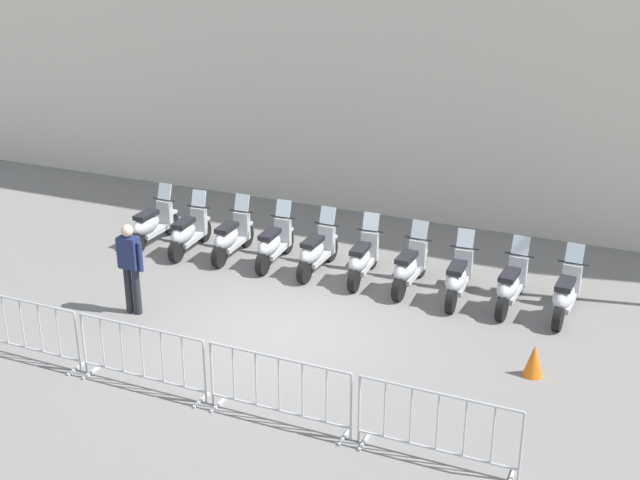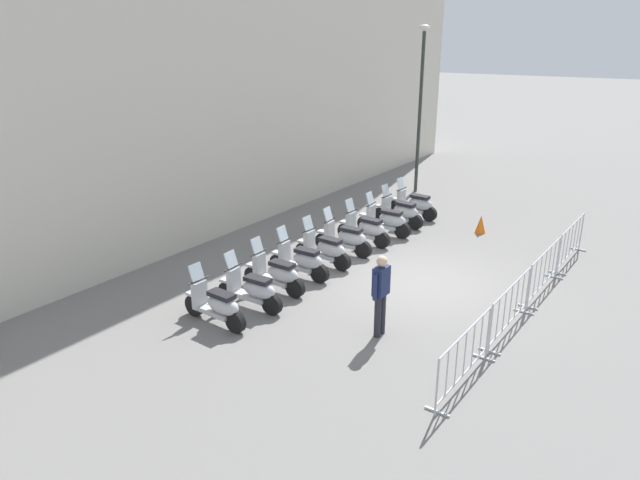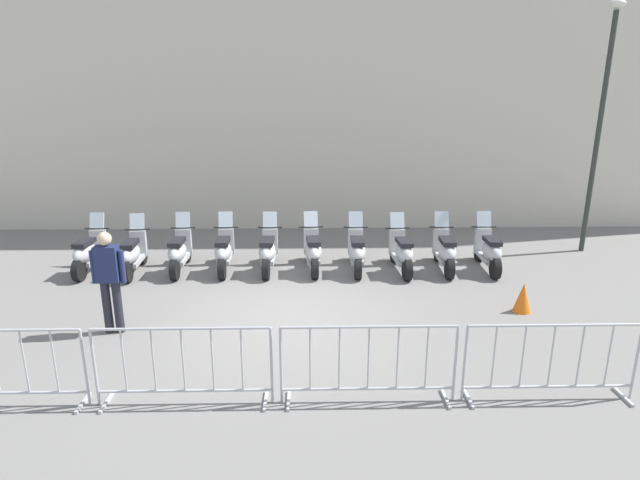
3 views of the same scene
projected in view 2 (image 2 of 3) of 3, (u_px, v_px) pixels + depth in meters
ground_plane at (421, 282)px, 14.67m from camera, size 120.00×120.00×0.00m
building_facade at (188, 6)px, 16.56m from camera, size 27.92×7.88×12.79m
motorcycle_0 at (217, 305)px, 12.50m from camera, size 0.71×1.71×1.24m
motorcycle_1 at (252, 290)px, 13.20m from camera, size 0.61×1.72×1.24m
motorcycle_2 at (276, 274)px, 14.02m from camera, size 0.65×1.72×1.24m
motorcycle_3 at (301, 261)px, 14.78m from camera, size 0.63×1.72×1.24m
motorcycle_4 at (325, 249)px, 15.52m from camera, size 0.70×1.71×1.24m
motorcycle_5 at (346, 238)px, 16.29m from camera, size 0.60×1.72×1.24m
motorcycle_6 at (366, 229)px, 17.01m from camera, size 0.71×1.71×1.24m
motorcycle_7 at (386, 221)px, 17.72m from camera, size 0.62×1.72×1.24m
motorcycle_8 at (400, 212)px, 18.50m from camera, size 0.73×1.70×1.24m
motorcycle_9 at (415, 204)px, 19.26m from camera, size 0.72×1.70×1.24m
barrier_segment_0 at (465, 358)px, 10.42m from camera, size 2.21×0.84×1.07m
barrier_segment_1 at (510, 308)px, 12.20m from camera, size 2.21×0.84×1.07m
barrier_segment_2 at (544, 271)px, 13.98m from camera, size 2.21×0.84×1.07m
barrier_segment_3 at (571, 243)px, 15.76m from camera, size 2.21×0.84×1.07m
street_lamp at (421, 94)px, 21.19m from camera, size 0.36×0.36×5.88m
officer_near_row_end at (381, 291)px, 11.92m from camera, size 0.54×0.29×1.73m
traffic_cone at (481, 224)px, 17.97m from camera, size 0.32×0.32×0.55m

